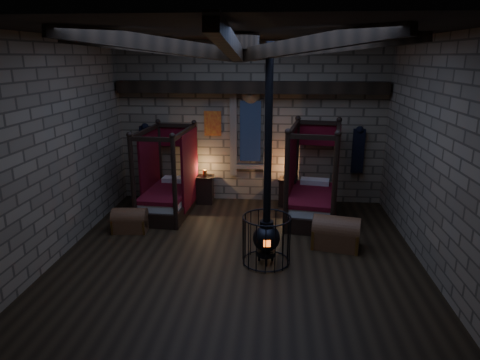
# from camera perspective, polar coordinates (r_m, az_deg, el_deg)

# --- Properties ---
(room) EXTENTS (7.02, 7.02, 4.29)m
(room) POSITION_cam_1_polar(r_m,az_deg,el_deg) (7.81, -0.10, 15.71)
(room) COLOR black
(room) RESTS_ON ground
(bed_left) EXTENTS (1.18, 2.09, 2.13)m
(bed_left) POSITION_cam_1_polar(r_m,az_deg,el_deg) (10.83, -9.50, -1.68)
(bed_left) COLOR black
(bed_left) RESTS_ON ground
(bed_right) EXTENTS (1.43, 2.29, 2.25)m
(bed_right) POSITION_cam_1_polar(r_m,az_deg,el_deg) (10.48, 9.65, -2.12)
(bed_right) COLOR black
(bed_right) RESTS_ON ground
(trunk_left) EXTENTS (0.79, 0.53, 0.56)m
(trunk_left) POSITION_cam_1_polar(r_m,az_deg,el_deg) (9.97, -14.45, -5.30)
(trunk_left) COLOR brown
(trunk_left) RESTS_ON ground
(trunk_right) EXTENTS (1.04, 0.78, 0.69)m
(trunk_right) POSITION_cam_1_polar(r_m,az_deg,el_deg) (9.06, 12.67, -6.97)
(trunk_right) COLOR brown
(trunk_right) RESTS_ON ground
(nightstand_left) EXTENTS (0.48, 0.46, 0.92)m
(nightstand_left) POSITION_cam_1_polar(r_m,az_deg,el_deg) (11.49, -4.68, -1.20)
(nightstand_left) COLOR black
(nightstand_left) RESTS_ON ground
(nightstand_right) EXTENTS (0.52, 0.51, 0.81)m
(nightstand_right) POSITION_cam_1_polar(r_m,az_deg,el_deg) (11.30, 6.36, -1.57)
(nightstand_right) COLOR black
(nightstand_right) RESTS_ON ground
(stove) EXTENTS (0.92, 0.92, 4.05)m
(stove) POSITION_cam_1_polar(r_m,az_deg,el_deg) (8.12, 3.54, -7.21)
(stove) COLOR black
(stove) RESTS_ON ground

